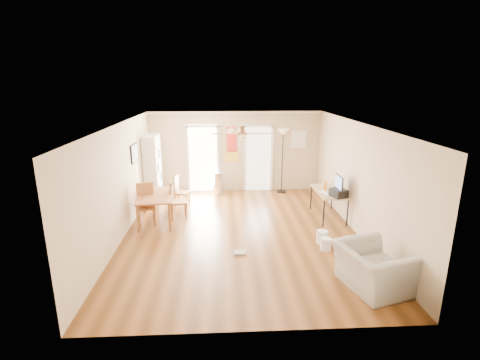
{
  "coord_description": "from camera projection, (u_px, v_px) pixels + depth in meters",
  "views": [
    {
      "loc": [
        -0.44,
        -7.88,
        3.51
      ],
      "look_at": [
        0.0,
        0.6,
        1.15
      ],
      "focal_mm": 26.66,
      "sensor_mm": 36.0,
      "label": 1
    }
  ],
  "objects": [
    {
      "name": "crown_molding",
      "position": [
        241.0,
        126.0,
        7.86
      ],
      "size": [
        5.5,
        7.0,
        0.08
      ],
      "primitive_type": null,
      "color": "white",
      "rests_on": "wall_back"
    },
    {
      "name": "imac",
      "position": [
        339.0,
        186.0,
        8.9
      ],
      "size": [
        0.23,
        0.57,
        0.53
      ],
      "primitive_type": null,
      "rotation": [
        0.0,
        0.0,
        0.28
      ],
      "color": "black",
      "rests_on": "computer_desk"
    },
    {
      "name": "floor",
      "position": [
        241.0,
        233.0,
        8.54
      ],
      "size": [
        7.0,
        7.0,
        0.0
      ],
      "primitive_type": "plane",
      "color": "brown",
      "rests_on": "ground"
    },
    {
      "name": "bookshelf",
      "position": [
        153.0,
        168.0,
        10.73
      ],
      "size": [
        0.58,
        0.95,
        1.98
      ],
      "primitive_type": null,
      "rotation": [
        0.0,
        0.0,
        0.22
      ],
      "color": "silver",
      "rests_on": "floor"
    },
    {
      "name": "floor_cloth",
      "position": [
        240.0,
        253.0,
        7.52
      ],
      "size": [
        0.26,
        0.2,
        0.04
      ],
      "primitive_type": "cube",
      "rotation": [
        0.0,
        0.0,
        0.01
      ],
      "color": "#9C9B96",
      "rests_on": "floor"
    },
    {
      "name": "trash_can",
      "position": [
        218.0,
        183.0,
        11.46
      ],
      "size": [
        0.39,
        0.39,
        0.71
      ],
      "primitive_type": "cylinder",
      "rotation": [
        0.0,
        0.0,
        -0.19
      ],
      "color": "silver",
      "rests_on": "floor"
    },
    {
      "name": "torchiere_lamp",
      "position": [
        282.0,
        161.0,
        11.41
      ],
      "size": [
        0.5,
        0.5,
        2.07
      ],
      "primitive_type": null,
      "rotation": [
        0.0,
        0.0,
        0.35
      ],
      "color": "black",
      "rests_on": "floor"
    },
    {
      "name": "ceiling_fan",
      "position": [
        242.0,
        134.0,
        7.6
      ],
      "size": [
        1.24,
        1.24,
        0.2
      ],
      "primitive_type": null,
      "color": "#593819",
      "rests_on": "ceiling"
    },
    {
      "name": "wall_back",
      "position": [
        235.0,
        152.0,
        11.56
      ],
      "size": [
        5.5,
        0.04,
        2.6
      ],
      "primitive_type": null,
      "color": "beige",
      "rests_on": "floor"
    },
    {
      "name": "framed_poster",
      "position": [
        134.0,
        153.0,
        9.3
      ],
      "size": [
        0.04,
        0.66,
        0.48
      ],
      "primitive_type": "cube",
      "color": "black",
      "rests_on": "wall_left"
    },
    {
      "name": "wall_right",
      "position": [
        358.0,
        179.0,
        8.33
      ],
      "size": [
        0.04,
        7.0,
        2.6
      ],
      "primitive_type": null,
      "color": "beige",
      "rests_on": "floor"
    },
    {
      "name": "bathroom_doorway",
      "position": [
        258.0,
        159.0,
        11.65
      ],
      "size": [
        0.8,
        0.1,
        2.1
      ],
      "primitive_type": null,
      "color": "white",
      "rests_on": "wall_back"
    },
    {
      "name": "wall_front",
      "position": [
        256.0,
        250.0,
        4.83
      ],
      "size": [
        5.5,
        0.04,
        2.6
      ],
      "primitive_type": null,
      "color": "beige",
      "rests_on": "floor"
    },
    {
      "name": "keyboard",
      "position": [
        325.0,
        193.0,
        9.15
      ],
      "size": [
        0.26,
        0.43,
        0.02
      ],
      "primitive_type": "cube",
      "rotation": [
        0.0,
        0.0,
        0.34
      ],
      "color": "white",
      "rests_on": "computer_desk"
    },
    {
      "name": "ceiling",
      "position": [
        241.0,
        124.0,
        7.85
      ],
      "size": [
        5.5,
        7.0,
        0.0
      ],
      "primitive_type": null,
      "color": "silver",
      "rests_on": "floor"
    },
    {
      "name": "dining_chair_right_a",
      "position": [
        182.0,
        191.0,
        10.28
      ],
      "size": [
        0.43,
        0.43,
        0.91
      ],
      "primitive_type": null,
      "rotation": [
        0.0,
        0.0,
        1.4
      ],
      "color": "olive",
      "rests_on": "floor"
    },
    {
      "name": "kitchen_doorway",
      "position": [
        203.0,
        160.0,
        11.56
      ],
      "size": [
        0.9,
        0.1,
        2.1
      ],
      "primitive_type": null,
      "color": "white",
      "rests_on": "wall_back"
    },
    {
      "name": "dining_chair_right_b",
      "position": [
        178.0,
        200.0,
        9.35
      ],
      "size": [
        0.48,
        0.48,
        1.01
      ],
      "primitive_type": null,
      "rotation": [
        0.0,
        0.0,
        1.75
      ],
      "color": "#A57035",
      "rests_on": "floor"
    },
    {
      "name": "ac_grille",
      "position": [
        299.0,
        139.0,
        11.53
      ],
      "size": [
        0.5,
        0.04,
        0.6
      ],
      "primitive_type": "cube",
      "color": "white",
      "rests_on": "wall_back"
    },
    {
      "name": "wall_left",
      "position": [
        120.0,
        182.0,
        8.06
      ],
      "size": [
        0.04,
        7.0,
        2.6
      ],
      "primitive_type": null,
      "color": "beige",
      "rests_on": "floor"
    },
    {
      "name": "computer_desk",
      "position": [
        328.0,
        204.0,
        9.44
      ],
      "size": [
        0.68,
        1.36,
        0.73
      ],
      "primitive_type": null,
      "color": "tan",
      "rests_on": "floor"
    },
    {
      "name": "wastebasket_b",
      "position": [
        326.0,
        244.0,
        7.65
      ],
      "size": [
        0.25,
        0.25,
        0.27
      ],
      "primitive_type": "cylinder",
      "rotation": [
        0.0,
        0.0,
        -0.07
      ],
      "color": "white",
      "rests_on": "floor"
    },
    {
      "name": "wall_decal",
      "position": [
        231.0,
        144.0,
        11.47
      ],
      "size": [
        0.46,
        0.03,
        1.1
      ],
      "primitive_type": "cube",
      "color": "red",
      "rests_on": "wall_back"
    },
    {
      "name": "wastebasket_a",
      "position": [
        322.0,
        237.0,
        7.97
      ],
      "size": [
        0.29,
        0.29,
        0.29
      ],
      "primitive_type": "cylinder",
      "rotation": [
        0.0,
        0.0,
        -0.15
      ],
      "color": "white",
      "rests_on": "floor"
    },
    {
      "name": "armchair",
      "position": [
        373.0,
        268.0,
        6.18
      ],
      "size": [
        1.31,
        1.41,
        0.77
      ],
      "primitive_type": "imported",
      "rotation": [
        0.0,
        0.0,
        1.84
      ],
      "color": "#AEAEA8",
      "rests_on": "floor"
    },
    {
      "name": "dining_chair_near",
      "position": [
        146.0,
        205.0,
        8.92
      ],
      "size": [
        0.52,
        0.52,
        1.04
      ],
      "primitive_type": null,
      "rotation": [
        0.0,
        0.0,
        0.24
      ],
      "color": "#A46535",
      "rests_on": "floor"
    },
    {
      "name": "dining_table",
      "position": [
        156.0,
        208.0,
        9.16
      ],
      "size": [
        1.0,
        1.53,
        0.73
      ],
      "primitive_type": null,
      "rotation": [
        0.0,
        0.0,
        0.09
      ],
      "color": "#9F5D33",
      "rests_on": "floor"
    },
    {
      "name": "printer",
      "position": [
        339.0,
        193.0,
        8.85
      ],
      "size": [
        0.44,
        0.47,
        0.2
      ],
      "primitive_type": "cube",
      "rotation": [
        0.0,
        0.0,
        0.33
      ],
      "color": "black",
      "rests_on": "computer_desk"
    },
    {
      "name": "orange_bottle",
      "position": [
        325.0,
        185.0,
        9.48
      ],
      "size": [
        0.08,
        0.08,
        0.23
      ],
      "primitive_type": "cylinder",
      "rotation": [
        0.0,
        0.0,
        0.07
      ],
      "color": "orange",
      "rests_on": "computer_desk"
    }
  ]
}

